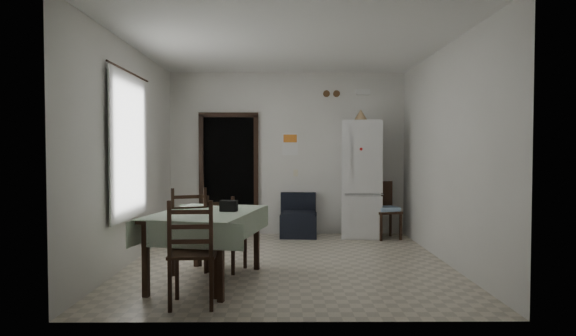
# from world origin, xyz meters

# --- Properties ---
(ground) EXTENTS (4.50, 4.50, 0.00)m
(ground) POSITION_xyz_m (0.00, 0.00, 0.00)
(ground) COLOR #BDB19A
(ground) RESTS_ON ground
(ceiling) EXTENTS (4.20, 4.50, 0.02)m
(ceiling) POSITION_xyz_m (0.00, 0.00, 2.90)
(ceiling) COLOR white
(ceiling) RESTS_ON ground
(wall_back) EXTENTS (4.20, 0.02, 2.90)m
(wall_back) POSITION_xyz_m (0.00, 2.25, 1.45)
(wall_back) COLOR silver
(wall_back) RESTS_ON ground
(wall_front) EXTENTS (4.20, 0.02, 2.90)m
(wall_front) POSITION_xyz_m (0.00, -2.25, 1.45)
(wall_front) COLOR silver
(wall_front) RESTS_ON ground
(wall_left) EXTENTS (0.02, 4.50, 2.90)m
(wall_left) POSITION_xyz_m (-2.10, 0.00, 1.45)
(wall_left) COLOR silver
(wall_left) RESTS_ON ground
(wall_right) EXTENTS (0.02, 4.50, 2.90)m
(wall_right) POSITION_xyz_m (2.10, 0.00, 1.45)
(wall_right) COLOR silver
(wall_right) RESTS_ON ground
(doorway) EXTENTS (1.06, 0.52, 2.22)m
(doorway) POSITION_xyz_m (-1.05, 2.45, 1.06)
(doorway) COLOR black
(doorway) RESTS_ON ground
(window_recess) EXTENTS (0.10, 1.20, 1.60)m
(window_recess) POSITION_xyz_m (-2.15, -0.20, 1.55)
(window_recess) COLOR silver
(window_recess) RESTS_ON ground
(curtain) EXTENTS (0.02, 1.45, 1.85)m
(curtain) POSITION_xyz_m (-2.04, -0.20, 1.55)
(curtain) COLOR silver
(curtain) RESTS_ON ground
(curtain_rod) EXTENTS (0.02, 1.60, 0.02)m
(curtain_rod) POSITION_xyz_m (-2.03, -0.20, 2.50)
(curtain_rod) COLOR black
(curtain_rod) RESTS_ON ground
(calendar) EXTENTS (0.28, 0.02, 0.40)m
(calendar) POSITION_xyz_m (0.05, 2.24, 1.62)
(calendar) COLOR white
(calendar) RESTS_ON ground
(calendar_image) EXTENTS (0.24, 0.01, 0.14)m
(calendar_image) POSITION_xyz_m (0.05, 2.23, 1.72)
(calendar_image) COLOR orange
(calendar_image) RESTS_ON ground
(light_switch) EXTENTS (0.08, 0.02, 0.12)m
(light_switch) POSITION_xyz_m (0.15, 2.24, 1.10)
(light_switch) COLOR beige
(light_switch) RESTS_ON ground
(vent_left) EXTENTS (0.12, 0.03, 0.12)m
(vent_left) POSITION_xyz_m (0.70, 2.23, 2.52)
(vent_left) COLOR brown
(vent_left) RESTS_ON ground
(vent_right) EXTENTS (0.12, 0.03, 0.12)m
(vent_right) POSITION_xyz_m (0.88, 2.23, 2.52)
(vent_right) COLOR brown
(vent_right) RESTS_ON ground
(emergency_light) EXTENTS (0.25, 0.07, 0.09)m
(emergency_light) POSITION_xyz_m (1.35, 2.21, 2.55)
(emergency_light) COLOR white
(emergency_light) RESTS_ON ground
(fridge) EXTENTS (0.74, 0.74, 2.02)m
(fridge) POSITION_xyz_m (1.28, 1.93, 1.01)
(fridge) COLOR silver
(fridge) RESTS_ON ground
(tan_cone) EXTENTS (0.25, 0.25, 0.19)m
(tan_cone) POSITION_xyz_m (1.25, 1.84, 2.11)
(tan_cone) COLOR tan
(tan_cone) RESTS_ON fridge
(navy_seat) EXTENTS (0.66, 0.64, 0.76)m
(navy_seat) POSITION_xyz_m (0.20, 1.93, 0.38)
(navy_seat) COLOR black
(navy_seat) RESTS_ON ground
(corner_chair) EXTENTS (0.52, 0.52, 0.97)m
(corner_chair) POSITION_xyz_m (1.68, 1.74, 0.48)
(corner_chair) COLOR black
(corner_chair) RESTS_ON ground
(dining_table) EXTENTS (1.31, 1.72, 0.80)m
(dining_table) POSITION_xyz_m (-0.93, -0.95, 0.40)
(dining_table) COLOR #9BAE95
(dining_table) RESTS_ON ground
(black_bag) EXTENTS (0.21, 0.14, 0.12)m
(black_bag) POSITION_xyz_m (-0.69, -0.91, 0.87)
(black_bag) COLOR black
(black_bag) RESTS_ON dining_table
(dining_chair_far_left) EXTENTS (0.57, 0.57, 1.05)m
(dining_chair_far_left) POSITION_xyz_m (-1.26, -0.45, 0.53)
(dining_chair_far_left) COLOR black
(dining_chair_far_left) RESTS_ON ground
(dining_chair_far_right) EXTENTS (0.52, 0.52, 0.95)m
(dining_chair_far_right) POSITION_xyz_m (-0.77, -0.42, 0.47)
(dining_chair_far_right) COLOR black
(dining_chair_far_right) RESTS_ON ground
(dining_chair_near_head) EXTENTS (0.47, 0.47, 1.04)m
(dining_chair_near_head) POSITION_xyz_m (-0.93, -1.79, 0.52)
(dining_chair_near_head) COLOR black
(dining_chair_near_head) RESTS_ON ground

